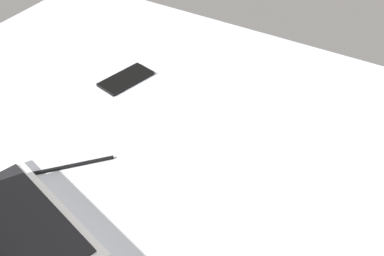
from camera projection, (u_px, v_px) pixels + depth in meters
bed_mattress at (193, 239)px, 99.85cm from camera, size 180.00×140.00×18.00cm
cell_phone at (126, 79)px, 127.56cm from camera, size 9.65×15.13×0.80cm
charger_cable at (73, 165)px, 102.93cm from camera, size 11.76×13.09×0.60cm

